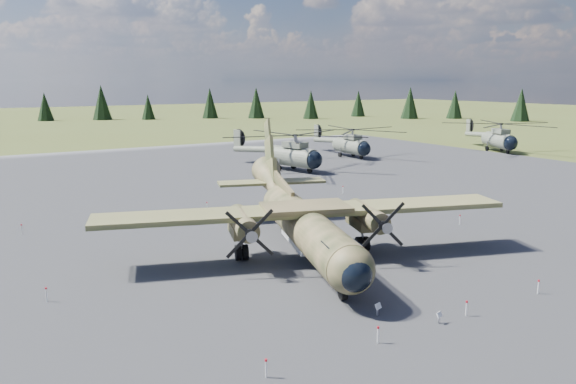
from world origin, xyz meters
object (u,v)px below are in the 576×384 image
helicopter_mid (351,137)px  transport_plane (302,216)px  helicopter_far (499,131)px  helicopter_near (292,145)px

helicopter_mid → transport_plane: bearing=-128.4°
transport_plane → helicopter_far: bearing=45.4°
helicopter_near → helicopter_far: helicopter_near is taller
helicopter_near → helicopter_mid: size_ratio=1.15×
helicopter_far → helicopter_near: bearing=-158.3°
helicopter_mid → helicopter_far: size_ratio=0.85×
transport_plane → helicopter_mid: transport_plane is taller
helicopter_far → helicopter_mid: bearing=-173.2°
helicopter_near → helicopter_far: (41.58, -0.61, -0.05)m
transport_plane → helicopter_near: (18.98, 32.02, 0.87)m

